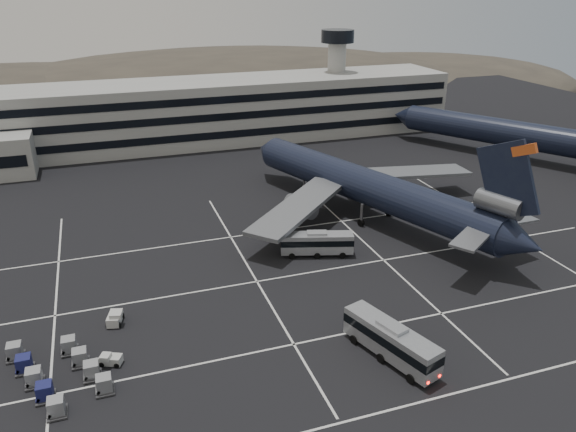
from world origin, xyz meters
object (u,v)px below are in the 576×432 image
object	(u,v)px
bus_near	(391,340)
tug_a	(115,318)
bus_far	(317,242)
uld_cluster	(57,371)
trijet_main	(370,187)

from	to	relation	value
bus_near	tug_a	xyz separation A→B (m)	(-26.02, 15.40, -1.47)
tug_a	bus_far	bearing A→B (deg)	32.61
bus_near	uld_cluster	size ratio (longest dim) A/B	0.93
trijet_main	uld_cluster	bearing A→B (deg)	-170.88
bus_near	bus_far	size ratio (longest dim) A/B	1.12
bus_far	tug_a	size ratio (longest dim) A/B	3.70
bus_far	uld_cluster	distance (m)	36.90
tug_a	uld_cluster	size ratio (longest dim) A/B	0.22
trijet_main	bus_near	world-z (taller)	trijet_main
bus_far	tug_a	distance (m)	28.73
uld_cluster	trijet_main	bearing A→B (deg)	29.11
trijet_main	bus_near	size ratio (longest dim) A/B	4.84
bus_near	uld_cluster	xyz separation A→B (m)	(-31.72, 7.57, -1.37)
trijet_main	bus_far	bearing A→B (deg)	-163.38
trijet_main	bus_far	xyz separation A→B (m)	(-12.64, -9.39, -3.32)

